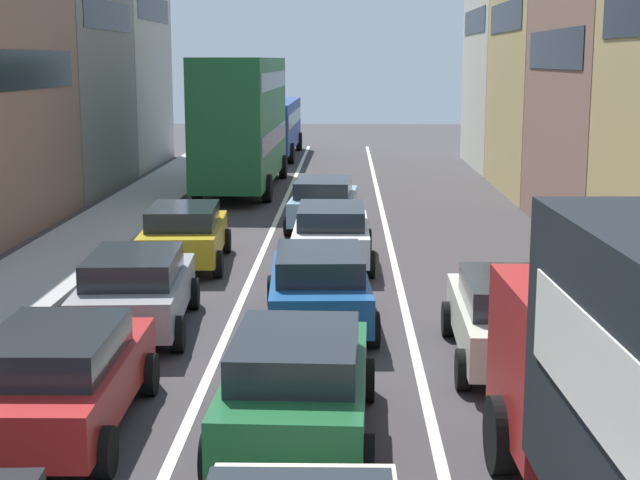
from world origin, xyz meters
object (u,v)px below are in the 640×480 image
at_px(hatchback_centre_lane_third, 319,285).
at_px(bus_mid_queue_primary, 242,117).
at_px(sedan_left_lane_fourth, 184,233).
at_px(sedan_right_lane_behind_truck, 512,316).
at_px(sedan_left_lane_third, 136,289).
at_px(sedan_centre_lane_fifth, 324,202).
at_px(wagon_left_lane_second, 59,376).
at_px(bus_far_queue_secondary, 271,123).
at_px(sedan_centre_lane_second, 297,382).
at_px(coupe_centre_lane_fourth, 331,233).

relative_size(hatchback_centre_lane_third, bus_mid_queue_primary, 0.42).
xyz_separation_m(sedan_left_lane_fourth, sedan_right_lane_behind_truck, (6.73, -7.55, 0.00)).
height_order(sedan_left_lane_third, sedan_centre_lane_fifth, same).
bearing_deg(hatchback_centre_lane_third, sedan_right_lane_behind_truck, -126.04).
bearing_deg(wagon_left_lane_second, bus_mid_queue_primary, -0.70).
bearing_deg(bus_mid_queue_primary, hatchback_centre_lane_third, -168.82).
distance_m(wagon_left_lane_second, bus_far_queue_secondary, 37.56).
distance_m(hatchback_centre_lane_third, sedan_left_lane_third, 3.43).
height_order(sedan_centre_lane_second, bus_far_queue_secondary, bus_far_queue_secondary).
bearing_deg(wagon_left_lane_second, sedan_right_lane_behind_truck, -64.67).
xyz_separation_m(coupe_centre_lane_fourth, bus_far_queue_secondary, (-3.56, 26.58, 0.96)).
xyz_separation_m(hatchback_centre_lane_third, bus_far_queue_secondary, (-3.42, 32.13, 0.96)).
relative_size(coupe_centre_lane_fourth, sedan_centre_lane_fifth, 0.98).
bearing_deg(sedan_left_lane_third, sedan_left_lane_fourth, -3.17).
distance_m(coupe_centre_lane_fourth, sedan_centre_lane_fifth, 5.30).
xyz_separation_m(coupe_centre_lane_fourth, sedan_right_lane_behind_truck, (3.12, -7.69, 0.00)).
xyz_separation_m(sedan_centre_lane_fifth, bus_far_queue_secondary, (-3.25, 21.29, 0.96)).
relative_size(sedan_centre_lane_fifth, bus_mid_queue_primary, 0.42).
bearing_deg(wagon_left_lane_second, sedan_left_lane_fourth, -0.44).
bearing_deg(sedan_left_lane_third, coupe_centre_lane_fourth, -34.70).
distance_m(wagon_left_lane_second, sedan_left_lane_fourth, 10.83).
distance_m(sedan_left_lane_third, sedan_centre_lane_fifth, 11.67).
xyz_separation_m(sedan_centre_lane_second, wagon_left_lane_second, (-3.22, 0.13, 0.00)).
relative_size(sedan_left_lane_third, sedan_right_lane_behind_truck, 1.01).
height_order(coupe_centre_lane_fourth, bus_far_queue_secondary, bus_far_queue_secondary).
bearing_deg(bus_mid_queue_primary, wagon_left_lane_second, -178.78).
xyz_separation_m(sedan_left_lane_fourth, bus_mid_queue_primary, (-0.03, 13.85, 2.03)).
xyz_separation_m(hatchback_centre_lane_third, sedan_right_lane_behind_truck, (3.26, -2.14, 0.00)).
xyz_separation_m(hatchback_centre_lane_third, sedan_left_lane_third, (-3.41, -0.37, 0.00)).
height_order(sedan_centre_lane_second, hatchback_centre_lane_third, same).
bearing_deg(bus_mid_queue_primary, coupe_centre_lane_fourth, -164.24).
relative_size(sedan_right_lane_behind_truck, bus_mid_queue_primary, 0.41).
xyz_separation_m(sedan_centre_lane_second, sedan_right_lane_behind_truck, (3.40, 3.41, 0.00)).
relative_size(sedan_centre_lane_second, sedan_right_lane_behind_truck, 1.00).
bearing_deg(hatchback_centre_lane_third, bus_mid_queue_primary, 7.53).
relative_size(sedan_centre_lane_second, sedan_left_lane_third, 0.99).
relative_size(wagon_left_lane_second, sedan_centre_lane_fifth, 0.99).
bearing_deg(sedan_right_lane_behind_truck, sedan_left_lane_fourth, 43.17).
xyz_separation_m(hatchback_centre_lane_third, sedan_centre_lane_fifth, (-0.16, 10.84, 0.00)).
distance_m(wagon_left_lane_second, sedan_left_lane_third, 5.05).
relative_size(sedan_left_lane_fourth, bus_far_queue_secondary, 0.42).
distance_m(wagon_left_lane_second, sedan_right_lane_behind_truck, 7.39).
xyz_separation_m(wagon_left_lane_second, sedan_left_lane_third, (-0.06, 5.05, 0.00)).
bearing_deg(bus_mid_queue_primary, sedan_left_lane_fourth, -178.98).
relative_size(sedan_centre_lane_second, sedan_left_lane_fourth, 0.99).
bearing_deg(sedan_centre_lane_second, coupe_centre_lane_fourth, 0.20).
bearing_deg(sedan_centre_lane_second, sedan_right_lane_behind_truck, -43.30).
xyz_separation_m(sedan_left_lane_third, sedan_left_lane_fourth, (-0.05, 5.78, 0.00)).
bearing_deg(sedan_centre_lane_second, bus_far_queue_secondary, 6.62).
bearing_deg(sedan_left_lane_third, bus_far_queue_secondary, -3.69).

